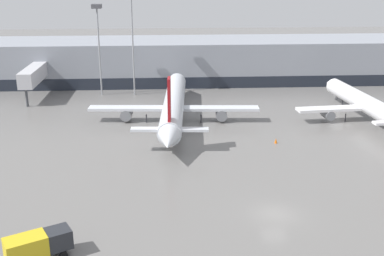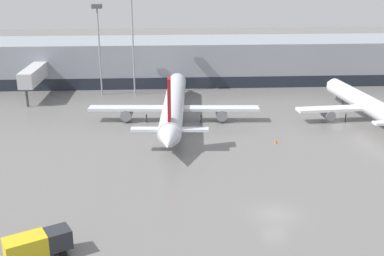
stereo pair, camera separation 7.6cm
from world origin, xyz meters
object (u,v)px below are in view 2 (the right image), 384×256
(parked_jet_0, at_px, (367,105))
(traffic_cone_0, at_px, (276,141))
(apron_light_mast_4, at_px, (132,11))
(parked_jet_1, at_px, (174,105))
(apron_light_mast_2, at_px, (98,24))
(service_truck_1, at_px, (38,244))

(parked_jet_0, xyz_separation_m, traffic_cone_0, (-17.22, -10.07, -2.25))
(apron_light_mast_4, bearing_deg, traffic_cone_0, -53.53)
(parked_jet_1, height_order, traffic_cone_0, parked_jet_1)
(parked_jet_0, distance_m, apron_light_mast_4, 45.38)
(traffic_cone_0, bearing_deg, apron_light_mast_2, 133.57)
(apron_light_mast_2, bearing_deg, traffic_cone_0, -46.43)
(parked_jet_0, distance_m, service_truck_1, 57.79)
(parked_jet_0, relative_size, apron_light_mast_2, 1.84)
(apron_light_mast_4, bearing_deg, apron_light_mast_2, 177.57)
(service_truck_1, bearing_deg, apron_light_mast_4, 56.94)
(parked_jet_0, bearing_deg, service_truck_1, 125.59)
(service_truck_1, bearing_deg, traffic_cone_0, 17.79)
(service_truck_1, relative_size, apron_light_mast_4, 0.28)
(parked_jet_0, relative_size, apron_light_mast_4, 1.53)
(parked_jet_0, bearing_deg, parked_jet_1, 82.94)
(traffic_cone_0, bearing_deg, apron_light_mast_4, 126.47)
(parked_jet_1, distance_m, traffic_cone_0, 18.38)
(parked_jet_1, xyz_separation_m, apron_light_mast_4, (-7.33, 17.93, 13.40))
(apron_light_mast_2, bearing_deg, parked_jet_0, -23.22)
(apron_light_mast_2, bearing_deg, service_truck_1, -88.70)
(traffic_cone_0, bearing_deg, parked_jet_1, 141.63)
(service_truck_1, distance_m, apron_light_mast_2, 58.21)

